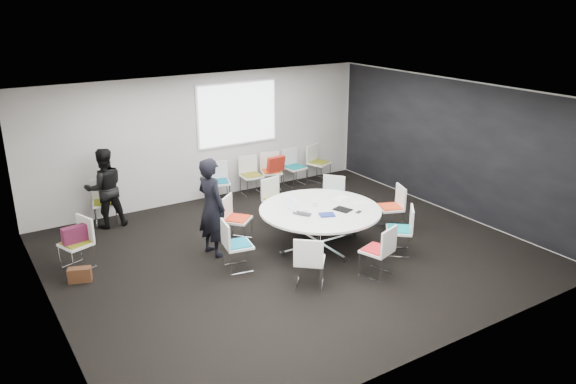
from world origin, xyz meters
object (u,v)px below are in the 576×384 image
chair_ring_f (309,270)px  maroon_bag (74,234)px  chair_ring_c (276,208)px  chair_person_back (105,211)px  conference_table (320,219)px  chair_ring_b (331,206)px  chair_back_d (295,174)px  brown_bag (80,275)px  chair_back_c (271,179)px  chair_back_e (318,170)px  chair_ring_g (377,260)px  cup (314,204)px  person_back (105,188)px  chair_back_b (251,183)px  chair_back_a (219,189)px  laptop (303,213)px  chair_ring_a (390,216)px  person_main (211,207)px  chair_ring_e (237,254)px  chair_ring_h (399,239)px  chair_ring_d (237,228)px

chair_ring_f → maroon_bag: (-2.95, 2.61, 0.34)m
chair_ring_c → chair_person_back: bearing=-38.1°
conference_table → chair_ring_b: (0.97, 0.96, -0.26)m
chair_back_d → brown_bag: size_ratio=2.44×
chair_ring_c → maroon_bag: chair_ring_c is taller
chair_back_c → chair_back_e: same height
chair_ring_g → cup: bearing=76.2°
chair_back_e → brown_bag: (-6.31, -2.25, -0.16)m
chair_ring_c → chair_back_d: 2.35m
conference_table → maroon_bag: size_ratio=5.51×
conference_table → person_back: 4.29m
chair_back_b → cup: bearing=88.1°
chair_back_a → laptop: chair_back_a is taller
chair_ring_f → brown_bag: 3.70m
chair_ring_a → chair_back_c: bearing=34.0°
cup → chair_ring_a: bearing=-8.9°
person_main → cup: person_main is taller
chair_ring_e → person_back: 3.38m
chair_ring_a → cup: chair_ring_a is taller
chair_ring_a → cup: size_ratio=9.78×
chair_ring_e → chair_ring_h: bearing=80.4°
chair_back_c → chair_back_a: bearing=20.7°
chair_ring_h → laptop: (-1.40, 0.99, 0.47)m
chair_person_back → chair_back_a: bearing=-167.0°
chair_ring_h → chair_ring_f: bearing=134.6°
chair_ring_a → chair_ring_d: size_ratio=1.00×
chair_ring_d → chair_person_back: same height
person_main → chair_ring_f: bearing=-169.0°
chair_ring_b → chair_ring_a: bearing=174.1°
chair_back_a → chair_back_e: 2.75m
chair_back_d → chair_person_back: bearing=-6.2°
chair_person_back → chair_ring_d: bearing=143.6°
chair_ring_h → chair_ring_g: bearing=156.7°
chair_ring_e → chair_ring_f: size_ratio=1.00×
person_main → chair_ring_a: bearing=-114.8°
chair_ring_b → chair_ring_h: (0.04, -1.98, 0.00)m
chair_back_c → brown_bag: chair_back_c is taller
chair_ring_b → chair_back_b: (-0.65, 2.22, 0.00)m
conference_table → chair_ring_e: (-1.71, -0.03, -0.26)m
chair_ring_b → chair_ring_d: 2.16m
chair_back_e → laptop: bearing=30.8°
chair_ring_c → chair_ring_h: same height
conference_table → maroon_bag: maroon_bag is taller
person_back → brown_bag: person_back is taller
conference_table → cup: cup is taller
chair_ring_h → brown_bag: (-5.08, 1.97, -0.16)m
chair_person_back → chair_ring_c: bearing=163.8°
laptop → brown_bag: 3.86m
chair_ring_b → chair_back_b: 2.31m
chair_back_d → conference_table: bearing=58.2°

